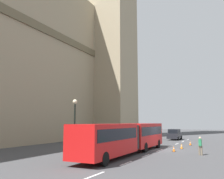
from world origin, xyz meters
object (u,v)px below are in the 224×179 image
at_px(traffic_cone_east, 190,143).
at_px(street_lamp, 75,122).
at_px(traffic_cone_middle, 182,146).
at_px(pedestrian_near_cones, 200,145).
at_px(traffic_cone_west, 174,149).
at_px(sedan_lead, 175,134).
at_px(articulated_bus, 127,136).

relative_size(traffic_cone_east, street_lamp, 0.11).
relative_size(traffic_cone_middle, pedestrian_near_cones, 0.34).
bearing_deg(traffic_cone_west, traffic_cone_middle, -3.67).
height_order(traffic_cone_east, street_lamp, street_lamp).
bearing_deg(pedestrian_near_cones, traffic_cone_east, 13.84).
height_order(sedan_lead, street_lamp, street_lamp).
bearing_deg(articulated_bus, traffic_cone_east, -18.66).
bearing_deg(articulated_bus, sedan_lead, -0.03).
xyz_separation_m(traffic_cone_middle, street_lamp, (-9.47, 8.33, 2.77)).
xyz_separation_m(traffic_cone_east, pedestrian_near_cones, (-9.73, -2.40, 0.63)).
height_order(sedan_lead, traffic_cone_east, sedan_lead).
height_order(traffic_cone_east, pedestrian_near_cones, pedestrian_near_cones).
distance_m(sedan_lead, traffic_cone_west, 17.83).
distance_m(articulated_bus, pedestrian_near_cones, 6.89).
bearing_deg(traffic_cone_middle, traffic_cone_west, 176.33).
xyz_separation_m(articulated_bus, traffic_cone_middle, (7.09, -3.83, -1.46)).
xyz_separation_m(street_lamp, pedestrian_near_cones, (4.65, -10.96, -2.14)).
relative_size(articulated_bus, sedan_lead, 3.77).
bearing_deg(traffic_cone_west, traffic_cone_east, -3.04).
relative_size(articulated_bus, street_lamp, 3.15).
height_order(sedan_lead, traffic_cone_west, sedan_lead).
xyz_separation_m(articulated_bus, sedan_lead, (21.39, -0.01, -0.83)).
distance_m(sedan_lead, pedestrian_near_cones, 20.17).
xyz_separation_m(traffic_cone_west, pedestrian_near_cones, (-1.67, -2.83, 0.63)).
distance_m(street_lamp, pedestrian_near_cones, 12.09).
distance_m(traffic_cone_west, street_lamp, 10.67).
bearing_deg(sedan_lead, traffic_cone_middle, -165.06).
xyz_separation_m(articulated_bus, street_lamp, (-2.38, 4.51, 1.31)).
relative_size(traffic_cone_west, traffic_cone_east, 1.00).
bearing_deg(pedestrian_near_cones, street_lamp, 112.99).
bearing_deg(street_lamp, traffic_cone_middle, -41.35).
height_order(traffic_cone_middle, street_lamp, street_lamp).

